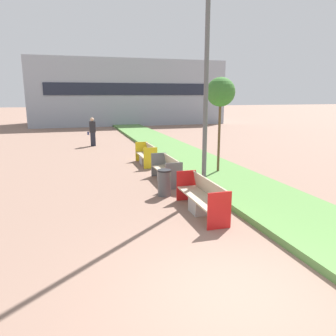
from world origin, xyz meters
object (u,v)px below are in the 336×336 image
at_px(bench_grey_frame, 167,172).
at_px(street_lamp_post, 207,34).
at_px(sapling_tree_near, 221,93).
at_px(bench_yellow_frame, 147,157).
at_px(bench_red_frame, 202,200).
at_px(litter_bin, 164,183).
at_px(pedestrian_walking, 93,132).

xyz_separation_m(bench_grey_frame, street_lamp_post, (0.61, -2.10, 4.57)).
height_order(bench_grey_frame, sapling_tree_near, sapling_tree_near).
bearing_deg(street_lamp_post, bench_yellow_frame, 96.42).
relative_size(bench_grey_frame, street_lamp_post, 0.23).
relative_size(bench_red_frame, bench_yellow_frame, 1.26).
relative_size(bench_grey_frame, bench_yellow_frame, 1.08).
distance_m(litter_bin, street_lamp_post, 4.68).
bearing_deg(bench_yellow_frame, sapling_tree_near, -51.82).
relative_size(litter_bin, pedestrian_walking, 0.48).
relative_size(litter_bin, street_lamp_post, 0.10).
relative_size(street_lamp_post, pedestrian_walking, 5.03).
relative_size(bench_grey_frame, pedestrian_walking, 1.14).
xyz_separation_m(bench_yellow_frame, litter_bin, (-0.56, -4.99, 0.07)).
height_order(bench_red_frame, bench_grey_frame, same).
xyz_separation_m(bench_yellow_frame, sapling_tree_near, (2.31, -2.94, 2.92)).
xyz_separation_m(litter_bin, street_lamp_post, (1.18, -0.47, 4.51)).
relative_size(bench_red_frame, bench_grey_frame, 1.17).
xyz_separation_m(bench_grey_frame, litter_bin, (-0.56, -1.63, 0.07)).
xyz_separation_m(litter_bin, sapling_tree_near, (2.87, 2.06, 2.85)).
distance_m(street_lamp_post, pedestrian_walking, 12.91).
bearing_deg(litter_bin, sapling_tree_near, 35.65).
relative_size(bench_yellow_frame, sapling_tree_near, 0.49).
relative_size(bench_red_frame, pedestrian_walking, 1.34).
distance_m(bench_grey_frame, sapling_tree_near, 3.74).
bearing_deg(street_lamp_post, bench_red_frame, -114.45).
height_order(bench_grey_frame, bench_yellow_frame, same).
xyz_separation_m(bench_red_frame, bench_grey_frame, (-0.00, 3.44, -0.01)).
height_order(bench_red_frame, litter_bin, bench_red_frame).
relative_size(bench_yellow_frame, litter_bin, 2.22).
distance_m(bench_grey_frame, pedestrian_walking, 10.10).
bearing_deg(bench_yellow_frame, bench_red_frame, -89.95).
height_order(bench_yellow_frame, litter_bin, bench_yellow_frame).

